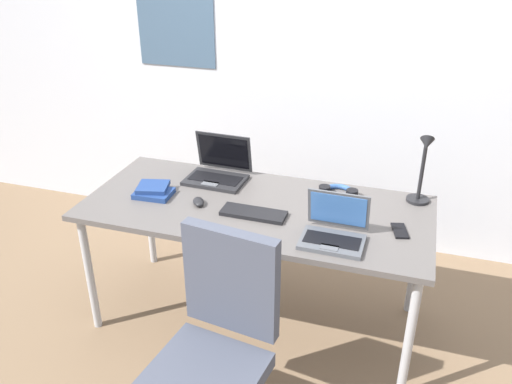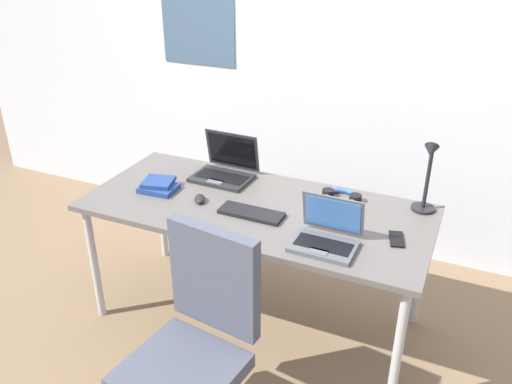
# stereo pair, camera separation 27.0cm
# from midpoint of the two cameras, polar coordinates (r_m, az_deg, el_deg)

# --- Properties ---
(ground_plane) EXTENTS (12.00, 12.00, 0.00)m
(ground_plane) POSITION_cam_midpoint_polar(r_m,az_deg,el_deg) (3.15, -2.52, -13.48)
(ground_plane) COLOR #7A6047
(wall_back) EXTENTS (6.00, 0.13, 2.60)m
(wall_back) POSITION_cam_midpoint_polar(r_m,az_deg,el_deg) (3.53, 3.31, 14.73)
(wall_back) COLOR silver
(wall_back) RESTS_ON ground_plane
(desk) EXTENTS (1.80, 0.80, 0.74)m
(desk) POSITION_cam_midpoint_polar(r_m,az_deg,el_deg) (2.76, -2.80, -2.60)
(desk) COLOR #595451
(desk) RESTS_ON ground_plane
(desk_lamp) EXTENTS (0.12, 0.18, 0.40)m
(desk_lamp) POSITION_cam_midpoint_polar(r_m,az_deg,el_deg) (2.75, 14.98, 2.30)
(desk_lamp) COLOR black
(desk_lamp) RESTS_ON desk
(laptop_by_keyboard) EXTENTS (0.34, 0.28, 0.25)m
(laptop_by_keyboard) POSITION_cam_midpoint_polar(r_m,az_deg,el_deg) (3.02, -6.69, 2.22)
(laptop_by_keyboard) COLOR #232326
(laptop_by_keyboard) RESTS_ON desk
(laptop_back_left) EXTENTS (0.29, 0.25, 0.22)m
(laptop_back_left) POSITION_cam_midpoint_polar(r_m,az_deg,el_deg) (2.43, 5.32, -4.40)
(laptop_back_left) COLOR #515459
(laptop_back_left) RESTS_ON desk
(external_keyboard) EXTENTS (0.33, 0.12, 0.02)m
(external_keyboard) POSITION_cam_midpoint_polar(r_m,az_deg,el_deg) (2.64, -3.19, -2.39)
(external_keyboard) COLOR black
(external_keyboard) RESTS_ON desk
(computer_mouse) EXTENTS (0.10, 0.11, 0.03)m
(computer_mouse) POSITION_cam_midpoint_polar(r_m,az_deg,el_deg) (2.77, -9.05, -1.12)
(computer_mouse) COLOR black
(computer_mouse) RESTS_ON desk
(cell_phone) EXTENTS (0.10, 0.15, 0.01)m
(cell_phone) POSITION_cam_midpoint_polar(r_m,az_deg,el_deg) (2.56, 12.46, -4.21)
(cell_phone) COLOR black
(cell_phone) RESTS_ON desk
(headphones) EXTENTS (0.21, 0.18, 0.04)m
(headphones) POSITION_cam_midpoint_polar(r_m,az_deg,el_deg) (2.85, 6.24, -0.08)
(headphones) COLOR #335999
(headphones) RESTS_ON desk
(book_stack) EXTENTS (0.21, 0.19, 0.05)m
(book_stack) POSITION_cam_midpoint_polar(r_m,az_deg,el_deg) (2.91, -13.69, 0.06)
(book_stack) COLOR navy
(book_stack) RESTS_ON desk
(office_chair) EXTENTS (0.52, 0.57, 0.97)m
(office_chair) POSITION_cam_midpoint_polar(r_m,az_deg,el_deg) (2.32, -8.13, -18.48)
(office_chair) COLOR black
(office_chair) RESTS_ON ground_plane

